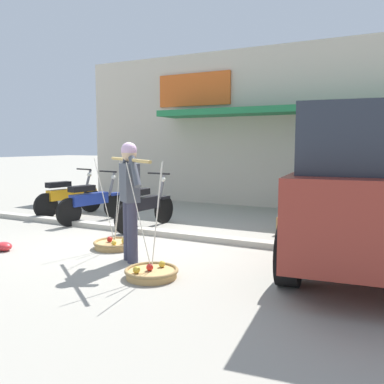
# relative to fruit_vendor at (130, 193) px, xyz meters

# --- Properties ---
(ground_plane) EXTENTS (90.00, 90.00, 0.00)m
(ground_plane) POSITION_rel_fruit_vendor_xyz_m (-0.44, 0.96, -0.98)
(ground_plane) COLOR #9E998C
(sidewalk_curb) EXTENTS (20.00, 0.24, 0.10)m
(sidewalk_curb) POSITION_rel_fruit_vendor_xyz_m (-0.44, 1.66, -0.93)
(sidewalk_curb) COLOR #BAB4A5
(sidewalk_curb) RESTS_ON ground
(fruit_vendor) EXTENTS (1.38, 1.03, 1.70)m
(fruit_vendor) POSITION_rel_fruit_vendor_xyz_m (0.00, 0.00, 0.00)
(fruit_vendor) COLOR #38384C
(fruit_vendor) RESTS_ON ground
(fruit_basket_left_side) EXTENTS (0.68, 0.68, 1.45)m
(fruit_basket_left_side) POSITION_rel_fruit_vendor_xyz_m (-0.67, 0.50, -0.90)
(fruit_basket_left_side) COLOR tan
(fruit_basket_left_side) RESTS_ON ground
(fruit_basket_right_side) EXTENTS (0.68, 0.68, 1.45)m
(fruit_basket_right_side) POSITION_rel_fruit_vendor_xyz_m (0.68, -0.50, -0.90)
(fruit_basket_right_side) COLOR tan
(fruit_basket_right_side) RESTS_ON ground
(motorcycle_nearest_shop) EXTENTS (0.57, 1.80, 1.09)m
(motorcycle_nearest_shop) POSITION_rel_fruit_vendor_xyz_m (-3.61, 2.51, -0.52)
(motorcycle_nearest_shop) COLOR black
(motorcycle_nearest_shop) RESTS_ON ground
(motorcycle_second_in_row) EXTENTS (0.55, 1.81, 1.09)m
(motorcycle_second_in_row) POSITION_rel_fruit_vendor_xyz_m (-2.53, 2.09, -0.52)
(motorcycle_second_in_row) COLOR black
(motorcycle_second_in_row) RESTS_ON ground
(motorcycle_third_in_row) EXTENTS (0.54, 1.82, 1.09)m
(motorcycle_third_in_row) POSITION_rel_fruit_vendor_xyz_m (-1.13, 2.05, -0.52)
(motorcycle_third_in_row) COLOR black
(motorcycle_third_in_row) RESTS_ON ground
(parked_truck) EXTENTS (2.54, 4.97, 2.10)m
(parked_truck) POSITION_rel_fruit_vendor_xyz_m (3.07, 1.54, 0.15)
(parked_truck) COLOR maroon
(parked_truck) RESTS_ON ground
(storefront_building) EXTENTS (13.00, 6.00, 4.20)m
(storefront_building) POSITION_rel_fruit_vendor_xyz_m (0.92, 8.40, 1.12)
(storefront_building) COLOR beige
(storefront_building) RESTS_ON ground
(plastic_litter_bag) EXTENTS (0.28, 0.22, 0.14)m
(plastic_litter_bag) POSITION_rel_fruit_vendor_xyz_m (-2.11, -0.45, -0.91)
(plastic_litter_bag) COLOR red
(plastic_litter_bag) RESTS_ON ground
(wooden_crate) EXTENTS (0.44, 0.36, 0.32)m
(wooden_crate) POSITION_rel_fruit_vendor_xyz_m (1.56, 2.87, -0.82)
(wooden_crate) COLOR olive
(wooden_crate) RESTS_ON ground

